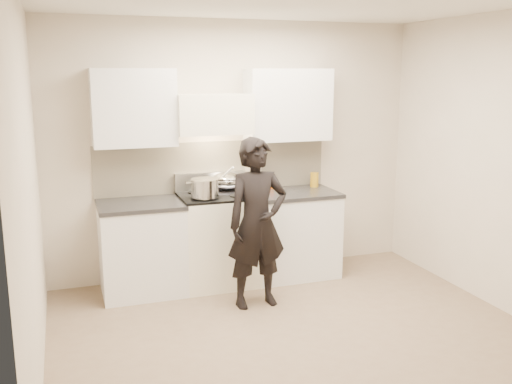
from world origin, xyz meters
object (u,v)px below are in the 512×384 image
at_px(counter_right, 292,233).
at_px(wok, 227,181).
at_px(utensil_crock, 258,179).
at_px(stove, 218,239).
at_px(person, 257,223).

height_order(counter_right, wok, wok).
xyz_separation_m(counter_right, utensil_crock, (-0.31, 0.24, 0.57)).
xyz_separation_m(counter_right, wok, (-0.69, 0.14, 0.59)).
bearing_deg(stove, counter_right, 0.00).
relative_size(stove, person, 0.60).
height_order(stove, wok, wok).
xyz_separation_m(wok, utensil_crock, (0.38, 0.10, -0.02)).
bearing_deg(person, counter_right, 43.28).
bearing_deg(counter_right, stove, -180.00).
distance_m(counter_right, person, 0.98).
relative_size(utensil_crock, person, 0.22).
bearing_deg(counter_right, utensil_crock, 142.17).
bearing_deg(wok, stove, -134.78).
height_order(counter_right, utensil_crock, utensil_crock).
relative_size(counter_right, wok, 2.17).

